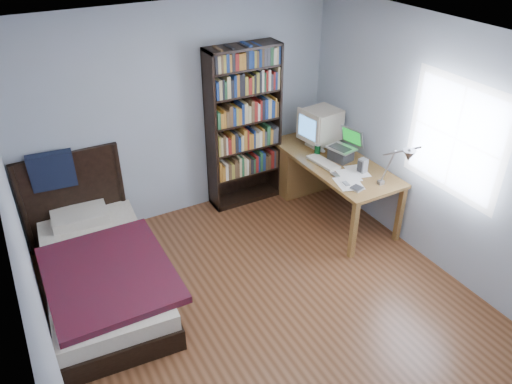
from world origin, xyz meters
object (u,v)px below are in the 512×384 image
desk_lamp (405,158)px  speaker (363,166)px  crt_monitor (320,125)px  soda_can (317,150)px  laptop (342,151)px  keyboard (323,162)px  bookshelf (244,128)px  bed (99,267)px  desk (309,166)px

desk_lamp → speaker: size_ratio=3.92×
crt_monitor → soda_can: 0.34m
laptop → speaker: (0.01, -0.36, -0.02)m
desk_lamp → soda_can: desk_lamp is taller
laptop → soda_can: (-0.19, 0.23, -0.04)m
crt_monitor → keyboard: (-0.24, -0.43, -0.25)m
bookshelf → soda_can: bearing=-41.3°
bookshelf → bed: (-2.06, -0.81, -0.74)m
desk_lamp → bookshelf: 2.04m
bookshelf → bed: bearing=-158.5°
bed → speaker: bearing=-7.4°
speaker → soda_can: (-0.20, 0.60, -0.02)m
crt_monitor → desk_lamp: desk_lamp is taller
crt_monitor → bookshelf: size_ratio=0.24×
desk → soda_can: (-0.10, -0.28, 0.37)m
laptop → bookshelf: 1.20m
crt_monitor → bookshelf: 0.93m
desk → soda_can: soda_can is taller
desk_lamp → bookshelf: bearing=111.7°
desk → bed: size_ratio=0.81×
bookshelf → speaker: bearing=-53.7°
crt_monitor → bed: bearing=-171.7°
desk_lamp → speaker: bearing=80.0°
desk_lamp → keyboard: size_ratio=1.52×
desk → soda_can: 0.48m
keyboard → crt_monitor: bearing=54.4°
laptop → desk_lamp: 1.14m
crt_monitor → desk_lamp: size_ratio=0.73×
desk → laptop: (0.09, -0.52, 0.41)m
desk → crt_monitor: (0.08, -0.08, 0.58)m
desk → keyboard: 0.62m
desk → laptop: size_ratio=4.69×
keyboard → laptop: bearing=-10.0°
crt_monitor → desk_lamp: 1.53m
crt_monitor → bed: 3.03m
desk → laptop: laptop is taller
laptop → desk_lamp: bearing=-96.0°
crt_monitor → bed: crt_monitor is taller
crt_monitor → desk_lamp: (-0.10, -1.50, 0.25)m
laptop → bookshelf: bookshelf is taller
desk_lamp → keyboard: (-0.14, 1.08, -0.51)m
bookshelf → crt_monitor: bearing=-24.2°
laptop → bed: (-2.92, 0.02, -0.58)m
desk_lamp → speaker: 0.83m
laptop → bed: bearing=179.6°
laptop → bookshelf: (-0.86, 0.83, 0.16)m
crt_monitor → soda_can: (-0.18, -0.21, -0.20)m
desk_lamp → soda_can: bearing=93.3°
desk_lamp → bed: (-2.81, 1.08, -1.00)m
keyboard → bookshelf: (-0.61, 0.81, 0.25)m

